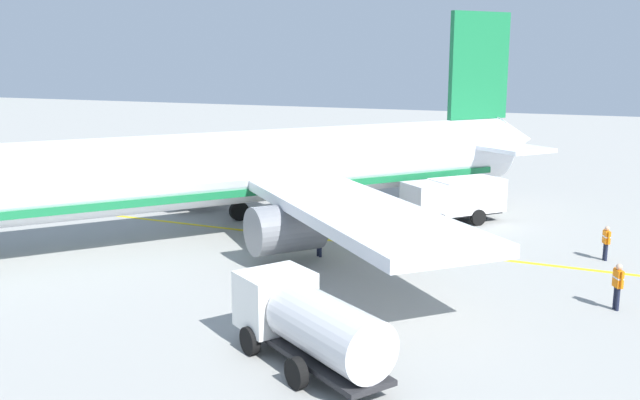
# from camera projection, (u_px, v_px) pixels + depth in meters

# --- Properties ---
(airliner_foreground) EXTENTS (35.03, 29.99, 11.90)m
(airliner_foreground) POSITION_uv_depth(u_px,v_px,m) (239.00, 169.00, 36.25)
(airliner_foreground) COLOR silver
(airliner_foreground) RESTS_ON ground
(service_truck_fuel) EXTENTS (4.86, 6.15, 2.40)m
(service_truck_fuel) POSITION_uv_depth(u_px,v_px,m) (308.00, 321.00, 20.58)
(service_truck_fuel) COLOR white
(service_truck_fuel) RESTS_ON ground
(service_truck_baggage) EXTENTS (5.77, 5.42, 2.45)m
(service_truck_baggage) POSITION_uv_depth(u_px,v_px,m) (453.00, 198.00, 38.72)
(service_truck_baggage) COLOR silver
(service_truck_baggage) RESTS_ON ground
(crew_marshaller) EXTENTS (0.43, 0.55, 1.73)m
(crew_marshaller) POSITION_uv_depth(u_px,v_px,m) (319.00, 235.00, 32.12)
(crew_marshaller) COLOR #191E33
(crew_marshaller) RESTS_ON ground
(crew_loader_left) EXTENTS (0.59, 0.39, 1.60)m
(crew_loader_left) POSITION_uv_depth(u_px,v_px,m) (606.00, 240.00, 31.54)
(crew_loader_left) COLOR #191E33
(crew_loader_left) RESTS_ON ground
(crew_loader_right) EXTENTS (0.56, 0.42, 1.76)m
(crew_loader_right) POSITION_uv_depth(u_px,v_px,m) (618.00, 283.00, 25.24)
(crew_loader_right) COLOR #191E33
(crew_loader_right) RESTS_ON ground
(apron_guide_line) EXTENTS (0.30, 60.00, 0.01)m
(apron_guide_line) POSITION_uv_depth(u_px,v_px,m) (323.00, 239.00, 35.37)
(apron_guide_line) COLOR yellow
(apron_guide_line) RESTS_ON ground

